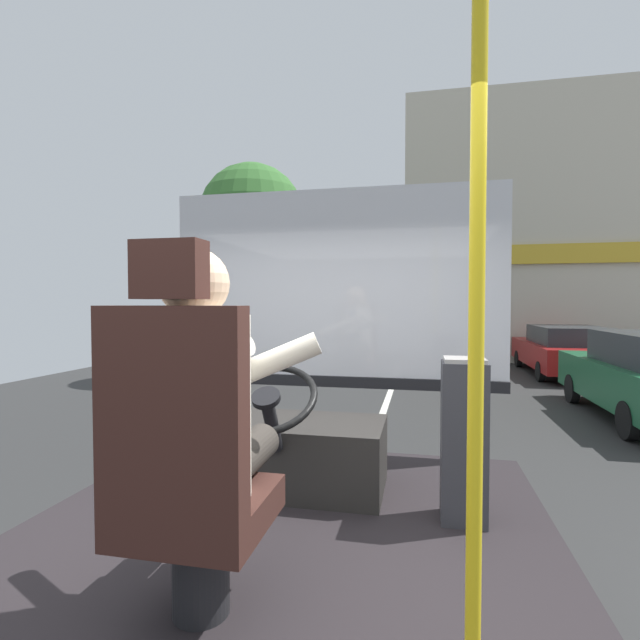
% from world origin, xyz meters
% --- Properties ---
extents(ground, '(18.00, 44.00, 0.06)m').
position_xyz_m(ground, '(0.00, 8.80, -0.02)').
color(ground, '#2B2B2B').
extents(driver_seat, '(0.48, 0.48, 1.29)m').
position_xyz_m(driver_seat, '(-0.11, -0.45, 1.35)').
color(driver_seat, black).
rests_on(driver_seat, bus_floor).
extents(bus_driver, '(0.78, 0.63, 0.85)m').
position_xyz_m(bus_driver, '(-0.11, -0.34, 1.56)').
color(bus_driver, '#332D28').
rests_on(bus_driver, driver_seat).
extents(steering_console, '(1.10, 0.97, 0.77)m').
position_xyz_m(steering_console, '(-0.11, 0.80, 1.03)').
color(steering_console, '#282623').
rests_on(steering_console, bus_floor).
extents(handrail_pole, '(0.04, 0.04, 2.00)m').
position_xyz_m(handrail_pole, '(0.80, -0.50, 1.81)').
color(handrail_pole, yellow).
rests_on(handrail_pole, bus_floor).
extents(fare_box, '(0.22, 0.22, 0.82)m').
position_xyz_m(fare_box, '(0.86, 0.59, 1.22)').
color(fare_box, '#333338').
rests_on(fare_box, bus_floor).
extents(windshield_panel, '(2.50, 0.08, 1.48)m').
position_xyz_m(windshield_panel, '(0.00, 1.62, 1.85)').
color(windshield_panel, silver).
extents(street_tree, '(2.63, 2.63, 5.42)m').
position_xyz_m(street_tree, '(-3.58, 9.58, 4.07)').
color(street_tree, '#4C3828').
rests_on(street_tree, ground).
extents(shop_building, '(13.04, 4.63, 8.71)m').
position_xyz_m(shop_building, '(6.60, 16.20, 4.35)').
color(shop_building, '#BCB29E').
rests_on(shop_building, ground).
extents(parked_car_red, '(1.97, 4.31, 1.30)m').
position_xyz_m(parked_car_red, '(4.38, 11.67, 0.67)').
color(parked_car_red, maroon).
rests_on(parked_car_red, ground).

